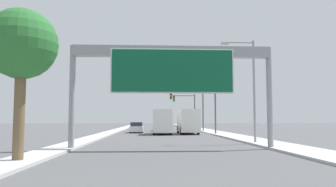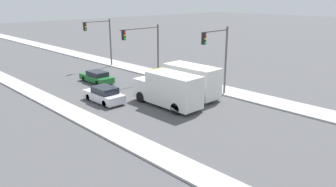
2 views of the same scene
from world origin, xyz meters
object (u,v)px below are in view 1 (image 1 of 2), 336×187
Objects in this scene: truck_box_secondary at (162,122)px; traffic_light_near_intersection at (206,99)px; car_near_left at (137,128)px; street_lamp_right at (250,82)px; sign_gantry at (172,67)px; traffic_light_mid_block at (192,103)px; palm_tree_foreground at (22,46)px; car_near_center at (160,127)px; traffic_light_far_intersection at (188,106)px; truck_box_primary at (188,122)px.

traffic_light_near_intersection is at bearing -12.39° from truck_box_secondary.
car_near_left is 24.48m from street_lamp_right.
street_lamp_right is (6.50, 4.58, -0.45)m from sign_gantry.
traffic_light_near_intersection is at bearing 74.45° from sign_gantry.
traffic_light_near_intersection is 10.02m from traffic_light_mid_block.
traffic_light_mid_block is (4.97, 8.77, 2.84)m from truck_box_secondary.
palm_tree_foreground is (-7.29, -27.39, 3.71)m from truck_box_secondary.
car_near_center is 0.70× the size of traffic_light_far_intersection.
palm_tree_foreground reaches higher than traffic_light_far_intersection.
palm_tree_foreground reaches higher than truck_box_primary.
car_near_center is at bearing 147.11° from traffic_light_mid_block.
palm_tree_foreground is at bearing -140.46° from sign_gantry.
truck_box_secondary is (0.00, 21.37, -3.78)m from sign_gantry.
truck_box_primary is at bearing -96.26° from traffic_light_far_intersection.
traffic_light_far_intersection is at bearing 91.71° from street_lamp_right.
car_near_center is 11.46m from truck_box_primary.
traffic_light_near_intersection is 0.83× the size of street_lamp_right.
sign_gantry reaches higher than truck_box_secondary.
traffic_light_mid_block is (4.97, 30.14, -0.94)m from sign_gantry.
truck_box_primary is 1.21× the size of traffic_light_mid_block.
car_near_left is 33.09m from palm_tree_foreground.
traffic_light_near_intersection is at bearing -48.08° from truck_box_primary.
street_lamp_right is at bearing -77.27° from car_near_center.
car_near_center is 0.57× the size of street_lamp_right.
truck_box_primary is at bearing -100.87° from traffic_light_mid_block.
truck_box_primary reaches higher than car_near_center.
traffic_light_mid_block is (8.47, 3.61, 3.73)m from car_near_left.
street_lamp_right is (0.89, -15.56, 0.39)m from traffic_light_near_intersection.
traffic_light_far_intersection is at bearing 73.84° from truck_box_secondary.
traffic_light_far_intersection is at bearing 83.74° from truck_box_primary.
car_near_left is at bearing 97.52° from sign_gantry.
street_lamp_right is at bearing -86.71° from traffic_light_near_intersection.
truck_box_primary reaches higher than car_near_left.
palm_tree_foreground is (-3.79, -32.55, 4.59)m from car_near_left.
sign_gantry is 27.16m from car_near_left.
traffic_light_mid_block is at bearing 71.26° from palm_tree_foreground.
street_lamp_right is at bearing 37.55° from palm_tree_foreground.
traffic_light_mid_block is at bearing 80.63° from sign_gantry.
sign_gantry is 20.92m from traffic_light_near_intersection.
car_near_left is 6.30m from truck_box_secondary.
car_near_center is at bearing 102.73° from street_lamp_right.
car_near_center is at bearing 90.00° from sign_gantry.
sign_gantry is 2.83× the size of car_near_center.
traffic_light_near_intersection is at bearing 93.29° from street_lamp_right.
sign_gantry is 9.46m from palm_tree_foreground.
sign_gantry is at bearing -144.82° from street_lamp_right.
traffic_light_far_intersection is (5.44, 18.77, 2.87)m from truck_box_secondary.
sign_gantry reaches higher than car_near_center.
street_lamp_right reaches higher than car_near_left.
palm_tree_foreground is 0.85× the size of street_lamp_right.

